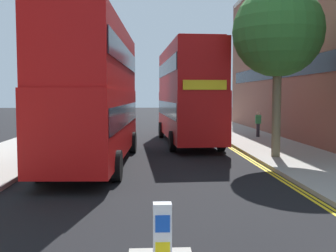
{
  "coord_description": "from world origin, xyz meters",
  "views": [
    {
      "loc": [
        -0.24,
        -2.68,
        2.84
      ],
      "look_at": [
        0.5,
        11.0,
        1.8
      ],
      "focal_mm": 43.91,
      "sensor_mm": 36.0,
      "label": 1
    }
  ],
  "objects_px": {
    "double_decker_bus_away": "(95,90)",
    "double_decker_bus_oncoming": "(187,92)",
    "keep_left_bollard": "(162,242)",
    "pedestrian_far": "(258,124)"
  },
  "relations": [
    {
      "from": "keep_left_bollard",
      "to": "pedestrian_far",
      "type": "bearing_deg",
      "value": 70.71
    },
    {
      "from": "keep_left_bollard",
      "to": "double_decker_bus_away",
      "type": "xyz_separation_m",
      "value": [
        -2.29,
        10.69,
        2.42
      ]
    },
    {
      "from": "double_decker_bus_away",
      "to": "pedestrian_far",
      "type": "xyz_separation_m",
      "value": [
        9.3,
        9.34,
        -2.04
      ]
    },
    {
      "from": "double_decker_bus_oncoming",
      "to": "pedestrian_far",
      "type": "bearing_deg",
      "value": 25.1
    },
    {
      "from": "keep_left_bollard",
      "to": "double_decker_bus_oncoming",
      "type": "bearing_deg",
      "value": 83.0
    },
    {
      "from": "double_decker_bus_oncoming",
      "to": "pedestrian_far",
      "type": "height_order",
      "value": "double_decker_bus_oncoming"
    },
    {
      "from": "double_decker_bus_away",
      "to": "double_decker_bus_oncoming",
      "type": "bearing_deg",
      "value": 57.72
    },
    {
      "from": "pedestrian_far",
      "to": "keep_left_bollard",
      "type": "bearing_deg",
      "value": -109.29
    },
    {
      "from": "double_decker_bus_oncoming",
      "to": "pedestrian_far",
      "type": "distance_m",
      "value": 5.71
    },
    {
      "from": "double_decker_bus_oncoming",
      "to": "pedestrian_far",
      "type": "xyz_separation_m",
      "value": [
        4.83,
        2.26,
        -2.04
      ]
    }
  ]
}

